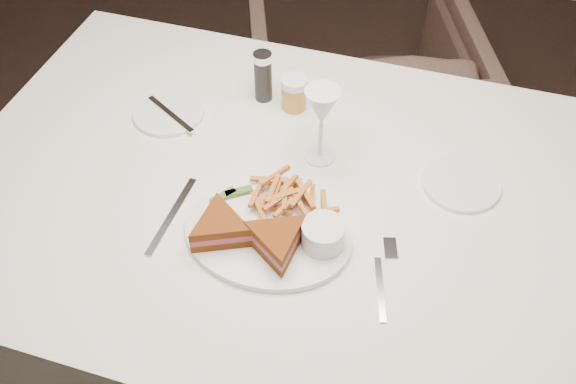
# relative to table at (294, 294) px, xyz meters

# --- Properties ---
(table) EXTENTS (1.43, 0.96, 0.75)m
(table) POSITION_rel_table_xyz_m (0.00, 0.00, 0.00)
(table) COLOR white
(table) RESTS_ON ground
(chair_far) EXTENTS (0.88, 0.86, 0.71)m
(chair_far) POSITION_rel_table_xyz_m (-0.04, 0.84, -0.02)
(chair_far) COLOR #423028
(chair_far) RESTS_ON ground
(table_setting) EXTENTS (0.82, 0.62, 0.18)m
(table_setting) POSITION_rel_table_xyz_m (-0.01, -0.04, 0.41)
(table_setting) COLOR white
(table_setting) RESTS_ON table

